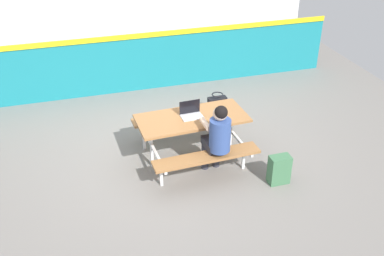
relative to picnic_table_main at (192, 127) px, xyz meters
name	(u,v)px	position (x,y,z in m)	size (l,w,h in m)	color
ground_plane	(177,161)	(-0.24, 0.00, -0.58)	(10.00, 10.00, 0.02)	gray
accent_backdrop	(139,30)	(-0.24, 2.74, 0.67)	(8.00, 0.14, 2.60)	teal
picnic_table_main	(192,127)	(0.00, 0.00, 0.00)	(1.67, 1.62, 0.74)	#9E6B3D
student_nearer	(218,135)	(0.21, -0.55, 0.14)	(0.37, 0.53, 1.21)	#2D2D38
laptop_silver	(191,113)	(0.00, 0.04, 0.21)	(0.33, 0.23, 0.22)	silver
backpack_dark	(279,170)	(1.02, -0.94, -0.36)	(0.30, 0.22, 0.44)	#3F724C
tote_bag_bright	(217,106)	(0.84, 1.22, -0.38)	(0.34, 0.21, 0.43)	black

